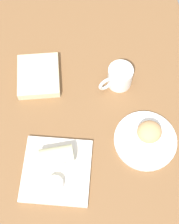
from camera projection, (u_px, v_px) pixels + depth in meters
The scene contains 8 objects.
dining_table at pixel (89, 93), 127.29cm from camera, with size 110.00×90.00×4.00cm, color brown.
round_plate at pixel (145, 140), 116.48cm from camera, with size 22.13×22.13×1.40cm, color white.
scone_pastry at pixel (149, 132), 113.84cm from camera, with size 8.62×8.14×6.05cm, color tan.
square_plate at pixel (57, 171), 111.91cm from camera, with size 22.78×22.78×1.60cm, color silver.
sauce_cup at pixel (55, 184), 107.77cm from camera, with size 5.57×5.57×2.64cm.
breakfast_wrap at pixel (56, 156), 110.15cm from camera, with size 5.99×5.99×11.13cm, color beige.
book_stack at pixel (39, 76), 126.19cm from camera, with size 19.16×17.01×3.38cm.
coffee_mug at pixel (119, 77), 122.80cm from camera, with size 9.20×13.44×8.77cm.
Camera 1 is at (58.47, -9.59, 114.90)cm, focal length 53.14 mm.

